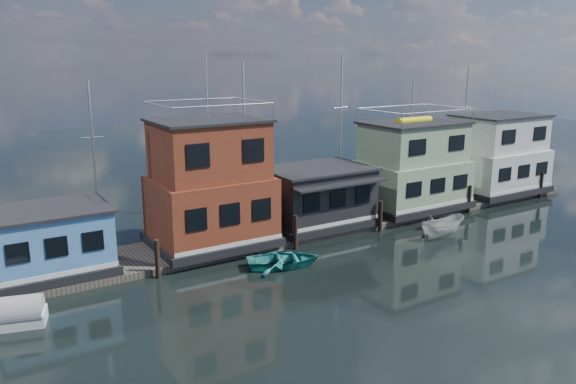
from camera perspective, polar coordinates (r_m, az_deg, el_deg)
ground at (r=31.74m, az=16.12°, el=-9.05°), size 160.00×160.00×0.00m
dock at (r=40.13m, az=3.45°, el=-3.38°), size 48.00×5.00×0.40m
houseboat_blue at (r=33.09m, az=-23.06°, el=-4.62°), size 6.40×4.90×3.66m
houseboat_red at (r=35.06m, az=-7.92°, el=0.59°), size 7.40×5.90×11.86m
houseboat_dark at (r=39.24m, az=2.91°, el=-0.41°), size 7.40×6.10×4.06m
houseboat_green at (r=44.62m, az=12.50°, el=2.50°), size 8.40×5.90×7.03m
houseboat_white at (r=51.99m, az=20.48°, el=3.51°), size 8.40×5.90×6.66m
pilings at (r=37.52m, az=5.50°, el=-3.21°), size 42.28×0.28×2.20m
background_masts at (r=46.45m, az=4.11°, el=5.73°), size 36.40×0.16×12.00m
tarp_runabout at (r=28.98m, az=-27.05°, el=-11.14°), size 3.89×2.34×1.48m
motorboat at (r=39.33m, az=15.40°, el=-3.46°), size 3.67×1.50×1.40m
dinghy_teal at (r=32.82m, az=-0.40°, el=-6.87°), size 5.10×4.38×0.89m
dinghy_white at (r=41.04m, az=14.37°, el=-2.96°), size 1.97×1.72×1.01m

